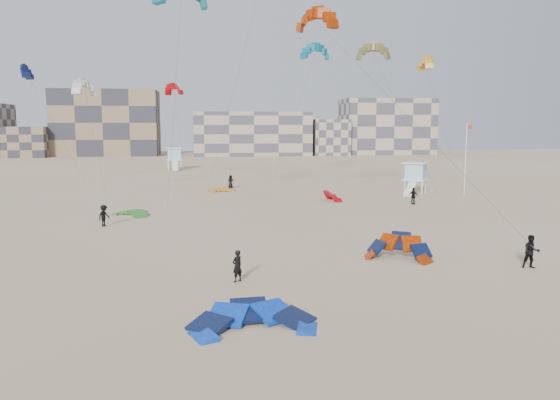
{
  "coord_description": "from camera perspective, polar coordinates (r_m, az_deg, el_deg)",
  "views": [
    {
      "loc": [
        -2.79,
        -24.29,
        7.76
      ],
      "look_at": [
        1.31,
        6.0,
        3.7
      ],
      "focal_mm": 35.0,
      "sensor_mm": 36.0,
      "label": 1
    }
  ],
  "objects": [
    {
      "name": "kitesurfer_e",
      "position": [
        70.71,
        -5.19,
        1.93
      ],
      "size": [
        0.93,
        0.74,
        1.68
      ],
      "primitive_type": "imported",
      "rotation": [
        0.0,
        0.0,
        0.27
      ],
      "color": "black",
      "rests_on": "ground"
    },
    {
      "name": "kite_fly_orange",
      "position": [
        54.73,
        3.83,
        18.14
      ],
      "size": [
        10.11,
        28.83,
        18.33
      ],
      "rotation": [
        0.0,
        0.0,
        -0.73
      ],
      "color": "#DE3B00",
      "rests_on": "ground"
    },
    {
      "name": "kite_fly_navy",
      "position": [
        76.91,
        -24.94,
        11.94
      ],
      "size": [
        9.0,
        5.02,
        14.84
      ],
      "rotation": [
        0.0,
        0.0,
        1.72
      ],
      "color": "#0E163C",
      "rests_on": "ground"
    },
    {
      "name": "lifeguard_tower_far",
      "position": [
        102.83,
        -10.99,
        4.24
      ],
      "size": [
        3.15,
        5.71,
        4.07
      ],
      "rotation": [
        0.0,
        0.0,
        0.1
      ],
      "color": "white",
      "rests_on": "ground"
    },
    {
      "name": "kitesurfer_b",
      "position": [
        33.4,
        24.78,
        -4.93
      ],
      "size": [
        1.06,
        0.92,
        1.86
      ],
      "primitive_type": "imported",
      "rotation": [
        0.0,
        0.0,
        -0.27
      ],
      "color": "black",
      "rests_on": "ground"
    },
    {
      "name": "lifeguard_tower_near",
      "position": [
        65.88,
        13.98,
        2.21
      ],
      "size": [
        3.68,
        5.62,
        3.74
      ],
      "rotation": [
        0.0,
        0.0,
        -0.61
      ],
      "color": "white",
      "rests_on": "ground"
    },
    {
      "name": "ground",
      "position": [
        25.66,
        -1.11,
        -10.04
      ],
      "size": [
        320.0,
        320.0,
        0.0
      ],
      "primitive_type": "plane",
      "color": "#CCAE88",
      "rests_on": "ground"
    },
    {
      "name": "kite_ground_blue",
      "position": [
        21.82,
        -2.73,
        -13.27
      ],
      "size": [
        5.43,
        5.67,
        2.76
      ],
      "primitive_type": null,
      "rotation": [
        0.28,
        0.0,
        0.07
      ],
      "color": "blue",
      "rests_on": "ground"
    },
    {
      "name": "kite_ground_green",
      "position": [
        50.3,
        -15.34,
        -1.57
      ],
      "size": [
        5.0,
        5.04,
        1.37
      ],
      "primitive_type": null,
      "rotation": [
        0.18,
        0.0,
        -0.68
      ],
      "color": "#309029",
      "rests_on": "ground"
    },
    {
      "name": "kite_fly_red",
      "position": [
        81.62,
        -11.06,
        11.19
      ],
      "size": [
        4.52,
        6.21,
        13.38
      ],
      "rotation": [
        0.0,
        0.0,
        2.33
      ],
      "color": "#B9000B",
      "rests_on": "ground"
    },
    {
      "name": "condo_fill_right",
      "position": [
        156.24,
        5.19,
        6.54
      ],
      "size": [
        10.0,
        10.0,
        10.0
      ],
      "primitive_type": "cube",
      "color": "tan",
      "rests_on": "ground"
    },
    {
      "name": "kite_fly_teal_b",
      "position": [
        86.81,
        3.74,
        15.09
      ],
      "size": [
        9.68,
        7.91,
        19.42
      ],
      "rotation": [
        0.0,
        0.0,
        0.24
      ],
      "color": "#056683",
      "rests_on": "ground"
    },
    {
      "name": "kite_ground_orange",
      "position": [
        33.25,
        12.2,
        -6.1
      ],
      "size": [
        5.36,
        5.35,
        3.94
      ],
      "primitive_type": null,
      "rotation": [
        0.83,
        0.0,
        -0.55
      ],
      "color": "#DE3B00",
      "rests_on": "ground"
    },
    {
      "name": "kitesurfer_main",
      "position": [
        27.85,
        -4.49,
        -6.89
      ],
      "size": [
        0.71,
        0.68,
        1.63
      ],
      "primitive_type": "imported",
      "rotation": [
        0.0,
        0.0,
        3.82
      ],
      "color": "black",
      "rests_on": "ground"
    },
    {
      "name": "kite_ground_yellow",
      "position": [
        66.59,
        -6.08,
        0.84
      ],
      "size": [
        4.21,
        4.37,
        1.69
      ],
      "primitive_type": null,
      "rotation": [
        0.24,
        0.0,
        0.23
      ],
      "color": "#C38B26",
      "rests_on": "ground"
    },
    {
      "name": "condo_west_b",
      "position": [
        160.62,
        -17.62,
        7.67
      ],
      "size": [
        28.0,
        14.0,
        18.0
      ],
      "primitive_type": "cube",
      "color": "#846C50",
      "rests_on": "ground"
    },
    {
      "name": "flagpole",
      "position": [
        66.73,
        18.84,
        4.25
      ],
      "size": [
        0.68,
        0.1,
        8.33
      ],
      "color": "white",
      "rests_on": "ground"
    },
    {
      "name": "condo_mid",
      "position": [
        154.83,
        -2.99,
        6.92
      ],
      "size": [
        32.0,
        16.0,
        12.0
      ],
      "primitive_type": "cube",
      "color": "tan",
      "rests_on": "ground"
    },
    {
      "name": "kitesurfer_c",
      "position": [
        45.25,
        -17.92,
        -1.57
      ],
      "size": [
        1.15,
        1.28,
        1.72
      ],
      "primitive_type": "imported",
      "rotation": [
        0.0,
        0.0,
        0.98
      ],
      "color": "black",
      "rests_on": "ground"
    },
    {
      "name": "kite_ground_red_far",
      "position": [
        58.6,
        5.51,
        -0.07
      ],
      "size": [
        3.29,
        3.19,
        3.0
      ],
      "primitive_type": null,
      "rotation": [
        0.77,
        0.0,
        1.67
      ],
      "color": "#B9000B",
      "rests_on": "ground"
    },
    {
      "name": "condo_east",
      "position": [
        164.97,
        11.05,
        7.52
      ],
      "size": [
        26.0,
        14.0,
        16.0
      ],
      "primitive_type": "cube",
      "color": "tan",
      "rests_on": "ground"
    },
    {
      "name": "kite_fly_olive",
      "position": [
        61.22,
        9.71,
        14.92
      ],
      "size": [
        7.33,
        8.75,
        15.98
      ],
      "rotation": [
        0.0,
        0.0,
        -0.35
      ],
      "color": "brown",
      "rests_on": "ground"
    },
    {
      "name": "kitesurfer_f",
      "position": [
        85.25,
        14.58,
        2.73
      ],
      "size": [
        0.72,
        1.74,
        1.82
      ],
      "primitive_type": "imported",
      "rotation": [
        0.0,
        0.0,
        -1.46
      ],
      "color": "black",
      "rests_on": "ground"
    },
    {
      "name": "kitesurfer_d",
      "position": [
        57.08,
        13.77,
        0.41
      ],
      "size": [
        0.95,
        1.04,
        1.7
      ],
      "primitive_type": "imported",
      "rotation": [
        0.0,
        0.0,
        2.25
      ],
      "color": "black",
      "rests_on": "ground"
    },
    {
      "name": "kite_fly_yellow",
      "position": [
        84.94,
        14.96,
        13.53
      ],
      "size": [
        5.25,
        6.58,
        17.25
      ],
      "rotation": [
        0.0,
        0.0,
        -1.59
      ],
      "color": "#C38B26",
      "rests_on": "ground"
    },
    {
      "name": "condo_fill_left",
      "position": [
        159.48,
        -25.05,
        5.52
      ],
      "size": [
        12.0,
        10.0,
        8.0
      ],
      "primitive_type": "cube",
      "color": "#846C50",
      "rests_on": "ground"
    },
    {
      "name": "kite_fly_grey",
      "position": [
        62.66,
        -19.73,
        10.87
      ],
      "size": [
        4.83,
        7.07,
        12.14
      ],
      "rotation": [
        0.0,
        0.0,
        1.09
      ],
      "color": "silver",
      "rests_on": "ground"
    }
  ]
}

